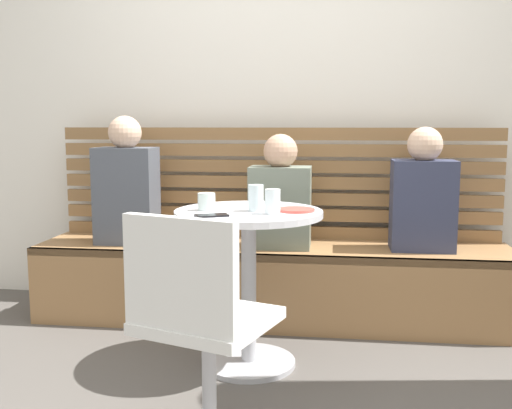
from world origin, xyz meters
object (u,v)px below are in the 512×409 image
person_child_left (423,196)px  cup_glass_tall (257,198)px  booth_bench (271,283)px  cup_water_clear (273,202)px  person_child_middle (280,198)px  cup_glass_short (207,202)px  white_chair (199,328)px  plate_small (296,210)px  person_adult (126,187)px  cafe_table (249,258)px  phone_on_table (212,215)px

person_child_left → cup_glass_tall: person_child_left is taller
booth_bench → cup_water_clear: (0.08, -0.76, 0.57)m
person_child_middle → cup_glass_short: person_child_middle is taller
white_chair → cup_glass_tall: cup_glass_tall is taller
cup_glass_short → plate_small: cup_glass_short is taller
person_adult → plate_small: person_adult is taller
person_child_left → cup_glass_short: bearing=-146.9°
cafe_table → white_chair: size_ratio=0.87×
cafe_table → cup_water_clear: size_ratio=6.73×
person_adult → cup_glass_short: person_adult is taller
person_adult → cup_glass_tall: (0.85, -0.65, 0.03)m
booth_bench → plate_small: bearing=-74.8°
cafe_table → cup_glass_short: cup_glass_short is taller
booth_bench → phone_on_table: phone_on_table is taller
cup_water_clear → person_child_middle: bearing=92.5°
person_adult → cup_glass_short: bearing=-47.0°
cafe_table → person_child_middle: 0.66m
booth_bench → cup_glass_tall: size_ratio=22.50×
cup_glass_tall → phone_on_table: cup_glass_tall is taller
person_adult → white_chair: bearing=-62.3°
booth_bench → person_child_left: size_ratio=3.99×
white_chair → cup_glass_tall: 0.86m
booth_bench → cup_glass_short: bearing=-108.0°
person_adult → phone_on_table: 1.07m
white_chair → phone_on_table: bearing=97.5°
cup_glass_short → cup_water_clear: bearing=-12.4°
phone_on_table → cup_glass_tall: bearing=-68.6°
person_child_middle → plate_small: size_ratio=3.74×
white_chair → person_child_middle: person_child_middle is taller
person_child_left → plate_small: (-0.65, -0.66, 0.01)m
person_child_middle → cup_glass_tall: 0.65m
booth_bench → cup_glass_tall: bearing=-89.7°
cup_glass_tall → plate_small: size_ratio=0.71×
cafe_table → phone_on_table: phone_on_table is taller
white_chair → cup_glass_short: white_chair is taller
cup_glass_tall → booth_bench: bearing=90.3°
person_child_left → cup_water_clear: (-0.75, -0.76, 0.06)m
booth_bench → person_child_middle: (0.05, -0.03, 0.50)m
person_child_left → person_child_middle: 0.78m
cup_water_clear → plate_small: cup_water_clear is taller
person_adult → plate_small: 1.20m
person_child_middle → cup_water_clear: bearing=-87.5°
person_adult → cup_water_clear: 1.18m
cup_water_clear → person_child_left: bearing=45.3°
booth_bench → white_chair: white_chair is taller
person_adult → phone_on_table: person_adult is taller
cup_water_clear → phone_on_table: size_ratio=0.79×
cafe_table → plate_small: (0.22, -0.00, 0.23)m
person_child_left → cup_water_clear: person_child_left is taller
cafe_table → person_adult: (-0.81, 0.63, 0.25)m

